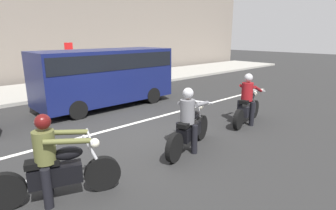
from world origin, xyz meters
TOP-DOWN VIEW (x-y plane):
  - ground_plane at (0.00, 0.00)m, footprint 80.00×80.00m
  - sidewalk_slab at (0.00, 8.00)m, footprint 40.00×4.40m
  - building_facade at (0.00, 11.40)m, footprint 40.00×1.40m
  - lane_marking_stripe at (-0.33, 0.90)m, footprint 18.00×0.14m
  - motorcycle_with_rider_gray at (0.25, -1.63)m, footprint 2.11×0.91m
  - motorcycle_with_rider_olive at (-2.89, -1.51)m, footprint 2.06×0.98m
  - motorcycle_with_rider_crimson at (3.06, -1.50)m, footprint 2.01×0.77m
  - parked_van_navy at (0.97, 3.41)m, footprint 5.18×1.96m
  - street_sign_post at (1.71, 8.31)m, footprint 0.44×0.08m
  - pedestrian_bystander at (4.38, 7.66)m, footprint 0.34×0.34m

SIDE VIEW (x-z plane):
  - ground_plane at x=0.00m, z-range 0.00..0.00m
  - lane_marking_stripe at x=-0.33m, z-range 0.00..0.01m
  - sidewalk_slab at x=0.00m, z-range 0.00..0.14m
  - motorcycle_with_rider_olive at x=-2.89m, z-range -0.13..1.39m
  - motorcycle_with_rider_gray at x=0.25m, z-range -0.14..1.41m
  - motorcycle_with_rider_crimson at x=3.06m, z-range -0.14..1.45m
  - pedestrian_bystander at x=4.38m, z-range 0.29..2.02m
  - parked_van_navy at x=0.97m, z-range 0.18..2.36m
  - street_sign_post at x=1.71m, z-range 0.39..2.60m
  - building_facade at x=0.00m, z-range 0.00..9.04m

